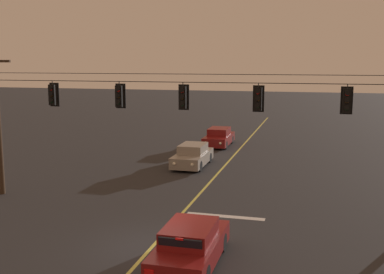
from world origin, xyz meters
The scene contains 12 objects.
ground_plane centered at (0.00, 0.00, 0.00)m, with size 180.00×180.00×0.00m, color #28282B.
lane_centre_stripe centered at (0.00, 10.74, 0.00)m, with size 0.14×60.00×0.01m, color #D1C64C.
stop_bar_paint centered at (1.90, 4.14, 0.00)m, with size 3.40×0.36×0.01m, color silver.
signal_span_assembly centered at (0.00, 4.74, 3.69)m, with size 21.03×0.32×7.08m.
traffic_light_leftmost centered at (-6.50, 4.72, 5.03)m, with size 0.48×0.41×1.22m.
traffic_light_left_inner centered at (-3.12, 4.72, 5.03)m, with size 0.48×0.41×1.22m.
traffic_light_centre centered at (-0.14, 4.72, 5.03)m, with size 0.48×0.41×1.22m.
traffic_light_right_inner centered at (3.12, 4.72, 5.03)m, with size 0.48×0.41×1.22m.
traffic_light_rightmost centered at (6.66, 4.72, 5.03)m, with size 0.48×0.41×1.22m.
car_waiting_near_lane centered at (1.70, -0.92, 0.65)m, with size 1.80×4.33×1.39m.
car_oncoming_lead centered at (-1.98, 13.36, 0.65)m, with size 1.80×4.42×1.39m.
car_oncoming_trailing centered at (-1.84, 20.98, 0.65)m, with size 1.80×4.42×1.39m.
Camera 1 is at (5.48, -14.99, 6.57)m, focal length 44.10 mm.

